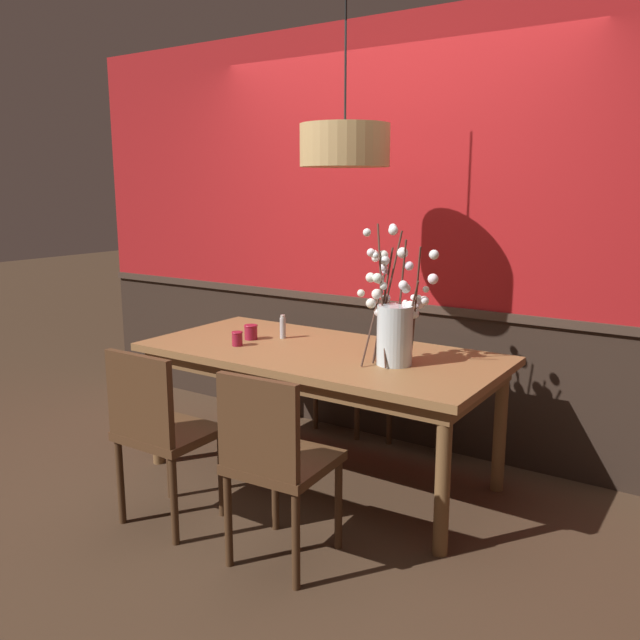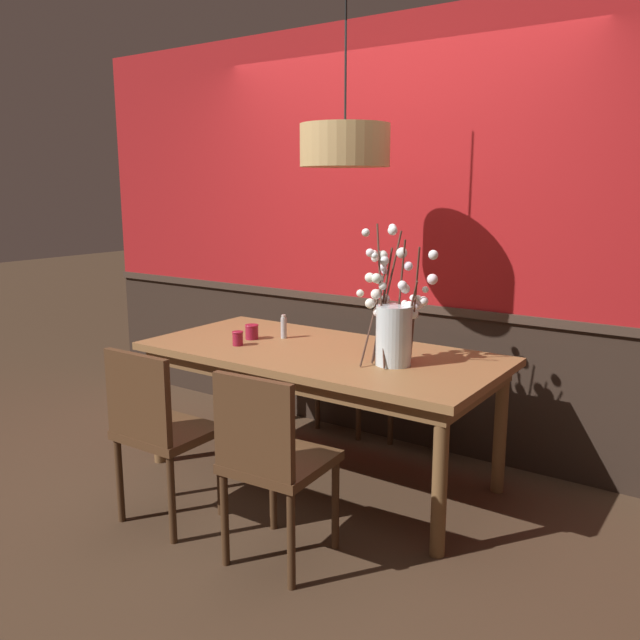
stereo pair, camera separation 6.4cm
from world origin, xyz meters
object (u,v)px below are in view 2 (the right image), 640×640
(vase_with_blossoms, at_px, (394,324))
(chair_far_side_left, at_px, (360,356))
(condiment_bottle, at_px, (284,327))
(candle_holder_nearer_edge, at_px, (252,332))
(chair_near_side_left, at_px, (157,426))
(chair_far_side_right, at_px, (433,366))
(chair_near_side_right, at_px, (271,457))
(pendant_lamp, at_px, (345,146))
(dining_table, at_px, (320,364))
(candle_holder_nearer_center, at_px, (238,338))

(vase_with_blossoms, bearing_deg, chair_far_side_left, 129.42)
(condiment_bottle, bearing_deg, vase_with_blossoms, -10.16)
(chair_far_side_left, relative_size, candle_holder_nearer_edge, 9.95)
(chair_near_side_left, bearing_deg, chair_far_side_right, 70.66)
(chair_far_side_right, distance_m, chair_near_side_right, 1.76)
(chair_far_side_left, bearing_deg, pendant_lamp, -65.29)
(vase_with_blossoms, distance_m, pendant_lamp, 0.99)
(chair_far_side_right, bearing_deg, dining_table, -108.18)
(chair_far_side_right, bearing_deg, pendant_lamp, -103.83)
(chair_near_side_left, distance_m, chair_far_side_right, 1.90)
(dining_table, height_order, condiment_bottle, condiment_bottle)
(chair_far_side_right, xyz_separation_m, chair_far_side_left, (-0.55, -0.02, -0.01))
(dining_table, bearing_deg, chair_near_side_left, -110.46)
(vase_with_blossoms, bearing_deg, chair_near_side_right, -98.97)
(chair_near_side_left, distance_m, chair_near_side_right, 0.69)
(chair_near_side_right, height_order, candle_holder_nearer_edge, chair_near_side_right)
(chair_far_side_right, relative_size, pendant_lamp, 0.96)
(dining_table, distance_m, chair_near_side_left, 0.98)
(chair_near_side_left, relative_size, candle_holder_nearer_edge, 10.20)
(candle_holder_nearer_center, xyz_separation_m, pendant_lamp, (0.55, 0.28, 1.07))
(dining_table, bearing_deg, chair_far_side_left, 106.66)
(chair_near_side_left, bearing_deg, pendant_lamp, 66.55)
(chair_near_side_left, height_order, chair_near_side_right, chair_near_side_left)
(dining_table, relative_size, vase_with_blossoms, 2.83)
(vase_with_blossoms, relative_size, condiment_bottle, 5.00)
(dining_table, height_order, candle_holder_nearer_center, candle_holder_nearer_center)
(pendant_lamp, bearing_deg, chair_near_side_left, -113.45)
(vase_with_blossoms, distance_m, candle_holder_nearer_edge, 0.99)
(chair_far_side_right, distance_m, candle_holder_nearer_center, 1.34)
(chair_near_side_left, distance_m, vase_with_blossoms, 1.28)
(candle_holder_nearer_center, bearing_deg, candle_holder_nearer_edge, 102.82)
(chair_near_side_right, relative_size, vase_with_blossoms, 1.25)
(candle_holder_nearer_edge, bearing_deg, candle_holder_nearer_center, -77.18)
(chair_near_side_left, height_order, candle_holder_nearer_center, chair_near_side_left)
(chair_near_side_right, distance_m, candle_holder_nearer_center, 1.10)
(chair_far_side_right, relative_size, candle_holder_nearer_center, 10.56)
(chair_far_side_right, height_order, vase_with_blossoms, vase_with_blossoms)
(chair_far_side_left, bearing_deg, chair_near_side_left, -92.53)
(chair_far_side_right, relative_size, candle_holder_nearer_edge, 9.97)
(dining_table, distance_m, candle_holder_nearer_center, 0.50)
(dining_table, xyz_separation_m, chair_far_side_left, (-0.26, 0.87, -0.18))
(chair_near_side_left, bearing_deg, vase_with_blossoms, 47.02)
(pendant_lamp, bearing_deg, candle_holder_nearer_center, -153.12)
(dining_table, distance_m, condiment_bottle, 0.40)
(chair_far_side_left, relative_size, pendant_lamp, 0.96)
(candle_holder_nearer_edge, bearing_deg, chair_far_side_left, 75.37)
(chair_near_side_right, bearing_deg, dining_table, 111.59)
(chair_far_side_left, distance_m, vase_with_blossoms, 1.26)
(chair_far_side_right, relative_size, condiment_bottle, 6.15)
(vase_with_blossoms, bearing_deg, pendant_lamp, 161.93)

